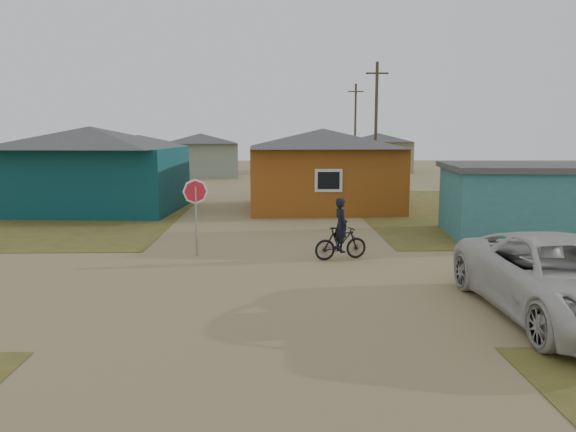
# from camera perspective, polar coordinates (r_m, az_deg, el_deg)

# --- Properties ---
(ground) EXTENTS (120.00, 120.00, 0.00)m
(ground) POSITION_cam_1_polar(r_m,az_deg,el_deg) (13.81, -1.96, -7.22)
(ground) COLOR #907D53
(grass_ne) EXTENTS (20.00, 18.00, 0.00)m
(grass_ne) POSITION_cam_1_polar(r_m,az_deg,el_deg) (29.95, 26.17, 0.51)
(grass_ne) COLOR brown
(grass_ne) RESTS_ON ground
(house_teal) EXTENTS (8.93, 7.08, 4.00)m
(house_teal) POSITION_cam_1_polar(r_m,az_deg,el_deg) (28.20, -19.32, 4.64)
(house_teal) COLOR #0B373D
(house_teal) RESTS_ON ground
(house_yellow) EXTENTS (7.72, 6.76, 3.90)m
(house_yellow) POSITION_cam_1_polar(r_m,az_deg,el_deg) (27.44, 3.54, 4.91)
(house_yellow) COLOR #8F4C16
(house_yellow) RESTS_ON ground
(shed_turquoise) EXTENTS (6.71, 4.93, 2.60)m
(shed_turquoise) POSITION_cam_1_polar(r_m,az_deg,el_deg) (22.02, 23.76, 1.48)
(shed_turquoise) COLOR #377579
(shed_turquoise) RESTS_ON ground
(house_pale_west) EXTENTS (7.04, 6.15, 3.60)m
(house_pale_west) POSITION_cam_1_polar(r_m,az_deg,el_deg) (47.72, -8.85, 6.21)
(house_pale_west) COLOR gray
(house_pale_west) RESTS_ON ground
(house_beige_east) EXTENTS (6.95, 6.05, 3.60)m
(house_beige_east) POSITION_cam_1_polar(r_m,az_deg,el_deg) (54.22, 9.13, 6.48)
(house_beige_east) COLOR gray
(house_beige_east) RESTS_ON ground
(house_pale_north) EXTENTS (6.28, 5.81, 3.40)m
(house_pale_north) POSITION_cam_1_polar(r_m,az_deg,el_deg) (60.98, -14.91, 6.42)
(house_pale_north) COLOR gray
(house_pale_north) RESTS_ON ground
(utility_pole_near) EXTENTS (1.40, 0.20, 8.00)m
(utility_pole_near) POSITION_cam_1_polar(r_m,az_deg,el_deg) (35.85, 8.92, 9.10)
(utility_pole_near) COLOR #493B2C
(utility_pole_near) RESTS_ON ground
(utility_pole_far) EXTENTS (1.40, 0.20, 8.00)m
(utility_pole_far) POSITION_cam_1_polar(r_m,az_deg,el_deg) (51.81, 6.85, 8.95)
(utility_pole_far) COLOR #493B2C
(utility_pole_far) RESTS_ON ground
(stop_sign) EXTENTS (0.77, 0.12, 2.36)m
(stop_sign) POSITION_cam_1_polar(r_m,az_deg,el_deg) (17.14, -9.38, 1.71)
(stop_sign) COLOR gray
(stop_sign) RESTS_ON ground
(cyclist) EXTENTS (1.69, 0.89, 1.84)m
(cyclist) POSITION_cam_1_polar(r_m,az_deg,el_deg) (16.64, 5.39, -2.15)
(cyclist) COLOR black
(cyclist) RESTS_ON ground
(vehicle) EXTENTS (2.86, 5.98, 1.65)m
(vehicle) POSITION_cam_1_polar(r_m,az_deg,el_deg) (12.62, 26.16, -5.77)
(vehicle) COLOR silver
(vehicle) RESTS_ON ground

